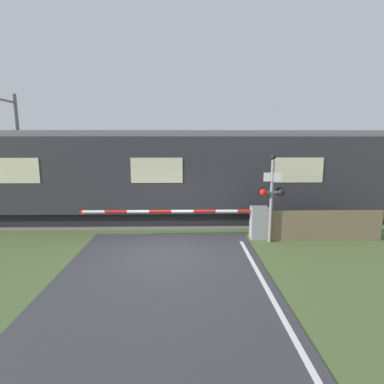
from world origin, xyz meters
The scene contains 7 objects.
ground_plane centered at (0.00, 0.00, 0.00)m, with size 80.00×80.00×0.00m, color #4C6033.
track_bed centered at (0.00, 4.14, 0.02)m, with size 36.00×3.20×0.13m.
train centered at (-0.53, 4.14, 2.01)m, with size 20.25×2.92×3.92m.
crossing_barrier centered at (2.62, 1.39, 0.68)m, with size 6.71×0.44×1.19m.
signal_post centered at (3.56, 1.01, 1.75)m, with size 0.92×0.26×3.07m.
catenary_pole centered at (-7.63, 6.01, 3.01)m, with size 0.20×1.90×5.73m.
roadside_fence centered at (5.52, 1.10, 0.55)m, with size 4.09×0.06×1.10m.
Camera 1 is at (0.61, -9.02, 3.52)m, focal length 28.00 mm.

